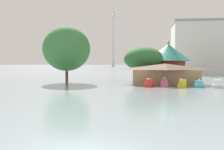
{
  "coord_description": "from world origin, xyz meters",
  "views": [
    {
      "loc": [
        2.38,
        -11.31,
        4.11
      ],
      "look_at": [
        -1.86,
        25.26,
        2.51
      ],
      "focal_mm": 41.9,
      "sensor_mm": 36.0,
      "label": 1
    }
  ],
  "objects": [
    {
      "name": "green_roof_pavilion",
      "position": [
        8.44,
        51.23,
        5.0
      ],
      "size": [
        10.59,
        10.59,
        9.39
      ],
      "color": "#993328",
      "rests_on": "ground"
    },
    {
      "name": "shoreline_tree_tall_left",
      "position": [
        -13.57,
        42.68,
        7.27
      ],
      "size": [
        9.98,
        9.98,
        11.98
      ],
      "color": "brown",
      "rests_on": "ground"
    },
    {
      "name": "pedal_boat_pink",
      "position": [
        6.4,
        37.15,
        0.55
      ],
      "size": [
        1.49,
        2.38,
        1.69
      ],
      "rotation": [
        0.0,
        0.0,
        -1.62
      ],
      "color": "pink",
      "rests_on": "ground"
    },
    {
      "name": "distant_broadcast_tower",
      "position": [
        -38.71,
        358.88,
        55.51
      ],
      "size": [
        6.26,
        6.26,
        143.31
      ],
      "color": "silver",
      "rests_on": "ground"
    },
    {
      "name": "pedal_boat_yellow",
      "position": [
        9.41,
        35.35,
        0.55
      ],
      "size": [
        2.06,
        3.06,
        1.57
      ],
      "rotation": [
        0.0,
        0.0,
        -1.84
      ],
      "color": "yellow",
      "rests_on": "ground"
    },
    {
      "name": "pedal_boat_red",
      "position": [
        3.6,
        35.56,
        0.57
      ],
      "size": [
        1.86,
        2.48,
        1.57
      ],
      "rotation": [
        0.0,
        0.0,
        -1.73
      ],
      "color": "red",
      "rests_on": "ground"
    },
    {
      "name": "background_building_block",
      "position": [
        32.64,
        101.57,
        10.86
      ],
      "size": [
        35.7,
        15.93,
        21.68
      ],
      "color": "silver",
      "rests_on": "ground"
    },
    {
      "name": "boathouse",
      "position": [
        6.9,
        41.7,
        2.16
      ],
      "size": [
        13.54,
        9.11,
        4.12
      ],
      "color": "#9E7F5B",
      "rests_on": "ground"
    },
    {
      "name": "pedal_boat_white",
      "position": [
        15.23,
        35.46,
        0.51
      ],
      "size": [
        2.24,
        3.11,
        1.48
      ],
      "rotation": [
        0.0,
        0.0,
        -1.9
      ],
      "color": "white",
      "rests_on": "ground"
    },
    {
      "name": "shoreline_tree_mid",
      "position": [
        2.67,
        49.26,
        5.22
      ],
      "size": [
        9.05,
        9.05,
        7.95
      ],
      "color": "brown",
      "rests_on": "ground"
    },
    {
      "name": "pedal_boat_cyan",
      "position": [
        12.23,
        35.6,
        0.46
      ],
      "size": [
        1.85,
        2.71,
        1.44
      ],
      "rotation": [
        0.0,
        0.0,
        -1.72
      ],
      "color": "#4CB7CC",
      "rests_on": "ground"
    }
  ]
}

